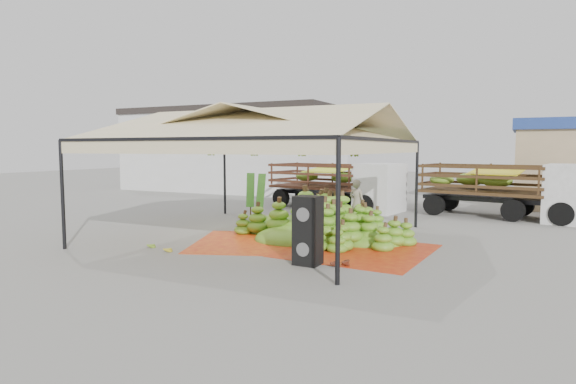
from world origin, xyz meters
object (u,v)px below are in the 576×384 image
at_px(vendor, 357,203).
at_px(banana_heap, 321,215).
at_px(speaker_stack, 308,230).
at_px(truck_right, 512,185).
at_px(truck_left, 340,180).

bearing_deg(vendor, banana_heap, 94.25).
bearing_deg(speaker_stack, banana_heap, 110.41).
height_order(speaker_stack, truck_right, truck_right).
distance_m(vendor, truck_left, 4.95).
height_order(vendor, truck_right, truck_right).
bearing_deg(speaker_stack, truck_left, 108.78).
height_order(banana_heap, vendor, vendor).
distance_m(speaker_stack, vendor, 6.08).
bearing_deg(vendor, truck_right, -121.60).
bearing_deg(banana_heap, truck_right, 51.79).
bearing_deg(truck_right, banana_heap, -118.08).
xyz_separation_m(truck_left, truck_right, (7.16, 0.17, 0.04)).
bearing_deg(vendor, truck_left, -47.38).
relative_size(truck_left, truck_right, 0.97).
bearing_deg(truck_left, banana_heap, -64.35).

